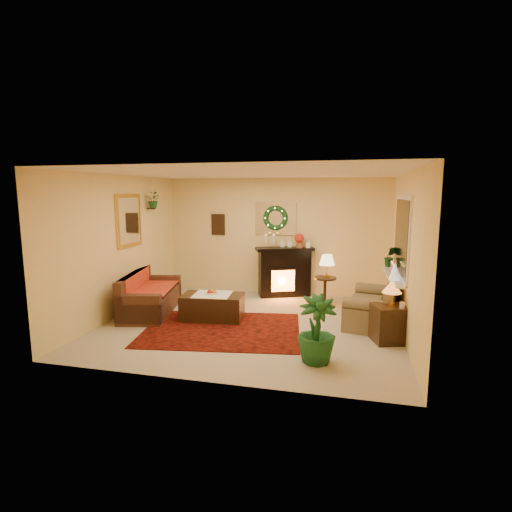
% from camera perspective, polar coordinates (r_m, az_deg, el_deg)
% --- Properties ---
extents(floor, '(5.00, 5.00, 0.00)m').
position_cam_1_polar(floor, '(7.10, -0.67, -9.64)').
color(floor, beige).
rests_on(floor, ground).
extents(ceiling, '(5.00, 5.00, 0.00)m').
position_cam_1_polar(ceiling, '(6.74, -0.71, 11.81)').
color(ceiling, white).
rests_on(ceiling, ground).
extents(wall_back, '(5.00, 5.00, 0.00)m').
position_cam_1_polar(wall_back, '(8.98, 2.83, 2.78)').
color(wall_back, '#EFD88C').
rests_on(wall_back, ground).
extents(wall_front, '(5.00, 5.00, 0.00)m').
position_cam_1_polar(wall_front, '(4.68, -7.44, -3.01)').
color(wall_front, '#EFD88C').
rests_on(wall_front, ground).
extents(wall_left, '(4.50, 4.50, 0.00)m').
position_cam_1_polar(wall_left, '(7.79, -18.81, 1.37)').
color(wall_left, '#EFD88C').
rests_on(wall_left, ground).
extents(wall_right, '(4.50, 4.50, 0.00)m').
position_cam_1_polar(wall_right, '(6.65, 20.68, 0.04)').
color(wall_right, '#EFD88C').
rests_on(wall_right, ground).
extents(area_rug, '(2.83, 2.29, 0.01)m').
position_cam_1_polar(area_rug, '(6.83, -4.86, -10.39)').
color(area_rug, '#590905').
rests_on(area_rug, floor).
extents(sofa, '(1.14, 1.90, 0.76)m').
position_cam_1_polar(sofa, '(7.91, -14.78, -4.75)').
color(sofa, brown).
rests_on(sofa, floor).
extents(red_throw, '(0.87, 1.41, 0.02)m').
position_cam_1_polar(red_throw, '(8.05, -14.92, -4.34)').
color(red_throw, red).
rests_on(red_throw, sofa).
extents(fireplace, '(1.17, 0.75, 1.02)m').
position_cam_1_polar(fireplace, '(8.85, 4.09, -2.24)').
color(fireplace, black).
rests_on(fireplace, floor).
extents(poinsettia, '(0.20, 0.20, 0.20)m').
position_cam_1_polar(poinsettia, '(8.70, 6.20, 2.54)').
color(poinsettia, red).
rests_on(poinsettia, fireplace).
extents(mantel_candle_a, '(0.07, 0.07, 0.20)m').
position_cam_1_polar(mantel_candle_a, '(8.76, 1.42, 2.37)').
color(mantel_candle_a, white).
rests_on(mantel_candle_a, fireplace).
extents(mantel_candle_b, '(0.06, 0.06, 0.19)m').
position_cam_1_polar(mantel_candle_b, '(8.73, 2.55, 2.34)').
color(mantel_candle_b, beige).
rests_on(mantel_candle_b, fireplace).
extents(mantel_mirror, '(0.92, 0.02, 0.72)m').
position_cam_1_polar(mantel_mirror, '(8.93, 2.82, 5.32)').
color(mantel_mirror, white).
rests_on(mantel_mirror, wall_back).
extents(wreath, '(0.55, 0.11, 0.55)m').
position_cam_1_polar(wreath, '(8.89, 2.78, 5.43)').
color(wreath, '#194719').
rests_on(wreath, wall_back).
extents(wall_art, '(0.32, 0.03, 0.48)m').
position_cam_1_polar(wall_art, '(9.28, -5.42, 4.50)').
color(wall_art, '#381E11').
rests_on(wall_art, wall_back).
extents(gold_mirror, '(0.03, 0.84, 1.00)m').
position_cam_1_polar(gold_mirror, '(8.00, -17.71, 4.84)').
color(gold_mirror, gold).
rests_on(gold_mirror, wall_left).
extents(hanging_plant, '(0.33, 0.28, 0.36)m').
position_cam_1_polar(hanging_plant, '(8.57, -14.37, 6.71)').
color(hanging_plant, '#194719').
rests_on(hanging_plant, wall_left).
extents(loveseat, '(1.04, 1.49, 0.79)m').
position_cam_1_polar(loveseat, '(7.28, 16.36, -6.09)').
color(loveseat, gray).
rests_on(loveseat, floor).
extents(window_frame, '(0.03, 1.86, 1.36)m').
position_cam_1_polar(window_frame, '(7.16, 20.14, 2.68)').
color(window_frame, white).
rests_on(window_frame, wall_right).
extents(window_glass, '(0.02, 1.70, 1.22)m').
position_cam_1_polar(window_glass, '(7.16, 20.02, 2.69)').
color(window_glass, black).
rests_on(window_glass, wall_right).
extents(window_sill, '(0.22, 1.86, 0.04)m').
position_cam_1_polar(window_sill, '(7.25, 19.02, -2.63)').
color(window_sill, white).
rests_on(window_sill, wall_right).
extents(mini_tree, '(0.18, 0.18, 0.27)m').
position_cam_1_polar(mini_tree, '(6.75, 19.23, -2.00)').
color(mini_tree, white).
rests_on(mini_tree, window_sill).
extents(sill_plant, '(0.27, 0.22, 0.50)m').
position_cam_1_polar(sill_plant, '(7.93, 18.60, -0.07)').
color(sill_plant, '#163818').
rests_on(sill_plant, window_sill).
extents(side_table_round, '(0.55, 0.55, 0.58)m').
position_cam_1_polar(side_table_round, '(8.26, 9.81, -4.75)').
color(side_table_round, black).
rests_on(side_table_round, floor).
extents(lamp_cream, '(0.31, 0.31, 0.48)m').
position_cam_1_polar(lamp_cream, '(8.12, 10.11, -1.00)').
color(lamp_cream, beige).
rests_on(lamp_cream, side_table_round).
extents(end_table_square, '(0.58, 0.58, 0.57)m').
position_cam_1_polar(end_table_square, '(6.54, 18.42, -9.28)').
color(end_table_square, '#3F2212').
rests_on(end_table_square, floor).
extents(lamp_tiffany, '(0.29, 0.29, 0.42)m').
position_cam_1_polar(lamp_tiffany, '(6.42, 18.81, -5.23)').
color(lamp_tiffany, orange).
rests_on(lamp_tiffany, end_table_square).
extents(coffee_table, '(1.15, 0.71, 0.46)m').
position_cam_1_polar(coffee_table, '(7.32, -6.22, -7.40)').
color(coffee_table, '#331C15').
rests_on(coffee_table, floor).
extents(fruit_bowl, '(0.26, 0.26, 0.06)m').
position_cam_1_polar(fruit_bowl, '(7.30, -6.36, -5.49)').
color(fruit_bowl, white).
rests_on(fruit_bowl, coffee_table).
extents(floor_palm, '(1.96, 1.96, 2.75)m').
position_cam_1_polar(floor_palm, '(5.49, 8.65, -10.44)').
color(floor_palm, '#163614').
rests_on(floor_palm, floor).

